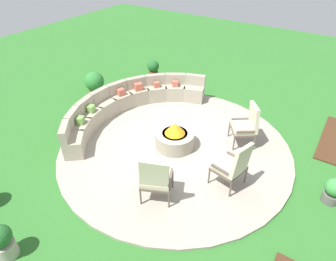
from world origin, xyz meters
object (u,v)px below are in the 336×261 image
Objects in this scene: lounge_chair_back_left at (247,124)px; potted_plant_0 at (94,82)px; lounge_chair_front_right at (233,165)px; fire_pit at (175,137)px; lounge_chair_front_left at (156,178)px; potted_plant_3 at (333,190)px; curved_stone_bench at (129,104)px; potted_plant_2 at (153,68)px; potted_plant_1 at (2,242)px.

lounge_chair_back_left is 1.46× the size of potted_plant_0.
fire_pit is at bearing 85.36° from lounge_chair_front_right.
potted_plant_3 is (1.92, -2.93, -0.34)m from lounge_chair_front_left.
curved_stone_bench is at bearing 113.97° from lounge_chair_front_left.
potted_plant_3 is at bearing -113.80° from potted_plant_2.
curved_stone_bench reaches higher than potted_plant_0.
potted_plant_3 is at bearing -95.89° from potted_plant_0.
lounge_chair_back_left is (1.56, 0.30, 0.00)m from lounge_chair_front_right.
lounge_chair_front_left reaches higher than potted_plant_1.
fire_pit is 0.83× the size of lounge_chair_front_left.
lounge_chair_back_left reaches higher than potted_plant_1.
lounge_chair_front_right is at bearing 111.90° from potted_plant_3.
potted_plant_2 is at bearing 66.20° from potted_plant_3.
lounge_chair_front_left reaches higher than lounge_chair_front_right.
lounge_chair_front_left is at bearing -143.75° from potted_plant_2.
lounge_chair_front_left reaches higher than lounge_chair_back_left.
curved_stone_bench is at bearing 13.63° from potted_plant_1.
lounge_chair_front_left reaches higher than potted_plant_0.
potted_plant_2 is (2.07, -0.86, -0.05)m from potted_plant_0.
lounge_chair_back_left is 4.71m from potted_plant_2.
curved_stone_bench is 3.88× the size of lounge_chair_front_left.
fire_pit is at bearing 94.12° from potted_plant_3.
lounge_chair_front_left is (-1.66, -0.61, 0.32)m from fire_pit.
potted_plant_3 is at bearing -93.17° from curved_stone_bench.
lounge_chair_back_left is at bearing -52.43° from fire_pit.
lounge_chair_front_left reaches higher than fire_pit.
fire_pit is 1.99m from curved_stone_bench.
lounge_chair_back_left is at bearing 49.31° from lounge_chair_front_left.
lounge_chair_back_left reaches higher than potted_plant_2.
potted_plant_1 reaches higher than potted_plant_3.
fire_pit is at bearing -106.23° from curved_stone_bench.
potted_plant_3 is (0.25, -3.54, -0.01)m from fire_pit.
potted_plant_0 reaches higher than potted_plant_3.
lounge_chair_front_left is (-2.22, -2.52, 0.26)m from curved_stone_bench.
potted_plant_1 is at bearing -149.75° from potted_plant_0.
fire_pit is at bearing -11.40° from potted_plant_1.
potted_plant_0 is 7.30m from potted_plant_3.
lounge_chair_front_right is (-0.48, -1.70, 0.31)m from fire_pit.
curved_stone_bench is at bearing -159.31° from potted_plant_2.
lounge_chair_front_left is 3.51m from potted_plant_3.
lounge_chair_front_left is 1.06× the size of lounge_chair_back_left.
potted_plant_2 reaches higher than potted_plant_3.
lounge_chair_front_right reaches higher than fire_pit.
fire_pit is 1.79m from lounge_chair_back_left.
lounge_chair_front_right is at bearing -106.08° from curved_stone_bench.
potted_plant_0 reaches higher than potted_plant_2.
potted_plant_1 is (-2.34, 1.42, -0.28)m from lounge_chair_front_left.
lounge_chair_front_right reaches higher than potted_plant_0.
lounge_chair_front_left is at bearing -31.26° from potted_plant_1.
curved_stone_bench is 3.37m from lounge_chair_front_left.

